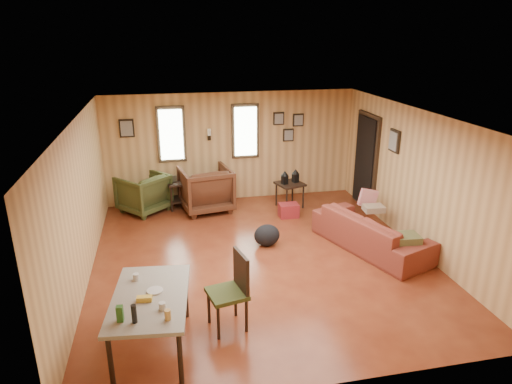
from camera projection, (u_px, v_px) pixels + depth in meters
room at (268, 185)px, 7.58m from camera, size 5.54×6.04×2.44m
sofa at (371, 226)px, 7.91m from camera, size 1.36×2.29×0.86m
recliner_brown at (206, 187)px, 9.61m from camera, size 1.15×1.10×1.03m
recliner_green at (143, 191)px, 9.56m from camera, size 1.19×1.19×0.90m
end_table at (181, 189)px, 9.80m from camera, size 0.63×0.58×0.73m
side_table at (290, 182)px, 9.76m from camera, size 0.66×0.66×0.84m
cooler at (289, 210)px, 9.37m from camera, size 0.39×0.28×0.28m
backpack at (267, 235)px, 8.10m from camera, size 0.51×0.41×0.40m
sofa_pillows at (386, 219)px, 7.98m from camera, size 0.55×1.90×0.39m
dining_table at (150, 301)px, 5.29m from camera, size 1.01×1.52×0.94m
dining_chair at (233, 287)px, 5.76m from camera, size 0.55×0.55×1.02m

